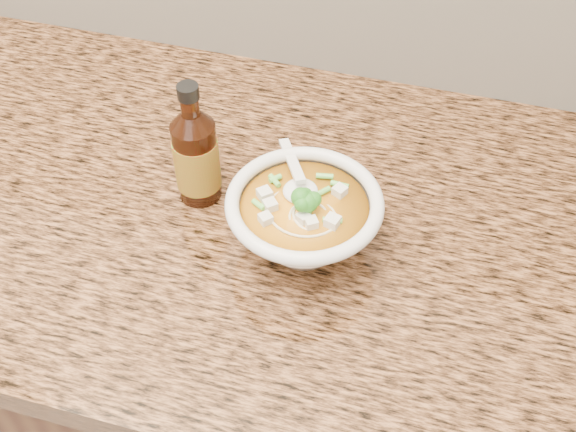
# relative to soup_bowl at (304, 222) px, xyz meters

# --- Properties ---
(cabinet) EXTENTS (4.00, 0.65, 0.86)m
(cabinet) POSITION_rel_soup_bowl_xyz_m (-0.38, 0.06, -0.51)
(cabinet) COLOR #371B10
(cabinet) RESTS_ON ground
(counter_slab) EXTENTS (4.00, 0.68, 0.04)m
(counter_slab) POSITION_rel_soup_bowl_xyz_m (-0.38, 0.06, -0.06)
(counter_slab) COLOR #935D35
(counter_slab) RESTS_ON cabinet
(soup_bowl) EXTENTS (0.19, 0.20, 0.10)m
(soup_bowl) POSITION_rel_soup_bowl_xyz_m (0.00, 0.00, 0.00)
(soup_bowl) COLOR white
(soup_bowl) RESTS_ON counter_slab
(hot_sauce_bottle) EXTENTS (0.07, 0.07, 0.18)m
(hot_sauce_bottle) POSITION_rel_soup_bowl_xyz_m (-0.16, 0.05, 0.02)
(hot_sauce_bottle) COLOR #3E1708
(hot_sauce_bottle) RESTS_ON counter_slab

